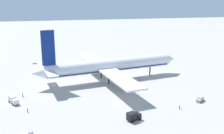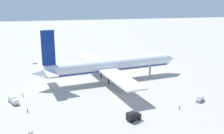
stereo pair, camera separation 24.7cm
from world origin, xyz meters
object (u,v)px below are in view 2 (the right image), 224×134
object	(u,v)px
airliner	(108,66)
baggage_cart_0	(35,63)
service_truck_1	(13,100)
service_van	(200,99)
ground_worker_0	(23,95)
traffic_cone_0	(150,59)
ground_worker_2	(180,107)
service_truck_2	(133,116)
traffic_cone_1	(46,62)
ground_worker_1	(28,110)

from	to	relation	value
airliner	baggage_cart_0	distance (m)	56.35
airliner	service_truck_1	bearing A→B (deg)	-153.09
service_van	ground_worker_0	size ratio (longest dim) A/B	2.51
service_truck_1	ground_worker_0	size ratio (longest dim) A/B	3.61
ground_worker_0	traffic_cone_0	distance (m)	91.83
baggage_cart_0	ground_worker_0	size ratio (longest dim) A/B	1.66
baggage_cart_0	ground_worker_2	xyz separation A→B (m)	(58.45, -80.58, 0.61)
traffic_cone_0	service_van	bearing A→B (deg)	-92.79
service_van	service_truck_2	bearing A→B (deg)	-159.88
traffic_cone_0	service_truck_2	bearing A→B (deg)	-112.51
baggage_cart_0	service_van	bearing A→B (deg)	-47.10
ground_worker_2	traffic_cone_1	world-z (taller)	ground_worker_2
service_van	traffic_cone_1	distance (m)	98.90
service_truck_2	traffic_cone_0	bearing A→B (deg)	67.49
ground_worker_2	ground_worker_1	bearing A→B (deg)	171.77
ground_worker_2	traffic_cone_0	size ratio (longest dim) A/B	3.14
airliner	service_truck_1	distance (m)	48.01
service_truck_2	traffic_cone_0	world-z (taller)	service_truck_2
service_van	traffic_cone_1	world-z (taller)	service_van
service_van	ground_worker_1	distance (m)	67.77
service_van	ground_worker_2	world-z (taller)	service_van
airliner	service_truck_2	xyz separation A→B (m)	(0.28, -45.78, -5.82)
service_van	baggage_cart_0	bearing A→B (deg)	132.90
service_truck_1	ground_worker_1	size ratio (longest dim) A/B	3.96
ground_worker_0	baggage_cart_0	bearing A→B (deg)	88.59
airliner	traffic_cone_0	size ratio (longest dim) A/B	137.41
baggage_cart_0	traffic_cone_1	size ratio (longest dim) A/B	5.43
service_truck_1	ground_worker_2	xyz separation A→B (m)	(62.72, -18.24, -0.63)
airliner	ground_worker_1	distance (m)	48.50
service_van	ground_worker_0	bearing A→B (deg)	164.92
ground_worker_0	ground_worker_1	world-z (taller)	ground_worker_0
ground_worker_0	service_truck_2	bearing A→B (deg)	-37.54
service_van	service_truck_1	bearing A→B (deg)	170.23
ground_worker_0	ground_worker_2	world-z (taller)	ground_worker_0
service_truck_1	service_van	bearing A→B (deg)	-9.77
airliner	ground_worker_0	distance (m)	42.89
airliner	service_truck_1	world-z (taller)	airliner
service_van	ground_worker_1	bearing A→B (deg)	177.74
service_van	ground_worker_0	distance (m)	73.70
airliner	traffic_cone_0	world-z (taller)	airliner
airliner	baggage_cart_0	world-z (taller)	airliner
service_van	ground_worker_2	size ratio (longest dim) A/B	2.61
service_truck_2	service_van	bearing A→B (deg)	20.12
ground_worker_2	traffic_cone_0	world-z (taller)	ground_worker_2
baggage_cart_0	ground_worker_1	bearing A→B (deg)	-88.36
airliner	service_van	bearing A→B (deg)	-47.38
traffic_cone_0	airliner	bearing A→B (deg)	-132.53
ground_worker_1	service_van	bearing A→B (deg)	-2.26
ground_worker_2	baggage_cart_0	bearing A→B (deg)	125.95
airliner	traffic_cone_1	distance (m)	52.87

